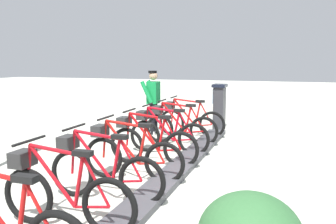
{
  "coord_description": "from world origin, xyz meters",
  "views": [
    {
      "loc": [
        -1.75,
        5.14,
        1.89
      ],
      "look_at": [
        0.5,
        -1.36,
        0.9
      ],
      "focal_mm": 37.48,
      "sensor_mm": 36.0,
      "label": 1
    }
  ],
  "objects_px": {
    "bike_docked_4": "(129,154)",
    "worker_near_rack": "(153,100)",
    "bike_docked_2": "(165,133)",
    "bike_docked_6": "(61,193)",
    "bike_docked_3": "(149,142)",
    "bike_docked_0": "(189,120)",
    "bike_docked_1": "(178,126)",
    "bike_docked_5": "(101,170)",
    "payment_kiosk": "(219,106)"
  },
  "relations": [
    {
      "from": "bike_docked_0",
      "to": "bike_docked_2",
      "type": "distance_m",
      "value": 1.76
    },
    {
      "from": "bike_docked_3",
      "to": "bike_docked_5",
      "type": "bearing_deg",
      "value": 90.0
    },
    {
      "from": "payment_kiosk",
      "to": "worker_near_rack",
      "type": "height_order",
      "value": "worker_near_rack"
    },
    {
      "from": "bike_docked_5",
      "to": "bike_docked_6",
      "type": "xyz_separation_m",
      "value": [
        0.0,
        0.88,
        0.0
      ]
    },
    {
      "from": "bike_docked_1",
      "to": "bike_docked_6",
      "type": "xyz_separation_m",
      "value": [
        0.0,
        4.41,
        0.0
      ]
    },
    {
      "from": "bike_docked_0",
      "to": "bike_docked_6",
      "type": "xyz_separation_m",
      "value": [
        0.0,
        5.29,
        0.0
      ]
    },
    {
      "from": "bike_docked_0",
      "to": "worker_near_rack",
      "type": "bearing_deg",
      "value": 2.9
    },
    {
      "from": "bike_docked_2",
      "to": "bike_docked_3",
      "type": "distance_m",
      "value": 0.88
    },
    {
      "from": "bike_docked_3",
      "to": "worker_near_rack",
      "type": "relative_size",
      "value": 1.04
    },
    {
      "from": "bike_docked_5",
      "to": "worker_near_rack",
      "type": "height_order",
      "value": "worker_near_rack"
    },
    {
      "from": "bike_docked_0",
      "to": "bike_docked_4",
      "type": "relative_size",
      "value": 1.0
    },
    {
      "from": "bike_docked_4",
      "to": "worker_near_rack",
      "type": "height_order",
      "value": "worker_near_rack"
    },
    {
      "from": "bike_docked_1",
      "to": "bike_docked_5",
      "type": "relative_size",
      "value": 1.0
    },
    {
      "from": "bike_docked_0",
      "to": "bike_docked_6",
      "type": "height_order",
      "value": "same"
    },
    {
      "from": "bike_docked_3",
      "to": "bike_docked_6",
      "type": "bearing_deg",
      "value": 90.0
    },
    {
      "from": "bike_docked_0",
      "to": "bike_docked_1",
      "type": "height_order",
      "value": "same"
    },
    {
      "from": "bike_docked_3",
      "to": "bike_docked_4",
      "type": "distance_m",
      "value": 0.88
    },
    {
      "from": "bike_docked_3",
      "to": "bike_docked_4",
      "type": "xyz_separation_m",
      "value": [
        0.0,
        0.88,
        0.0
      ]
    },
    {
      "from": "bike_docked_1",
      "to": "bike_docked_5",
      "type": "xyz_separation_m",
      "value": [
        0.0,
        3.53,
        0.0
      ]
    },
    {
      "from": "bike_docked_6",
      "to": "worker_near_rack",
      "type": "height_order",
      "value": "worker_near_rack"
    },
    {
      "from": "bike_docked_6",
      "to": "bike_docked_5",
      "type": "bearing_deg",
      "value": -90.0
    },
    {
      "from": "bike_docked_4",
      "to": "worker_near_rack",
      "type": "xyz_separation_m",
      "value": [
        0.95,
        -3.48,
        0.48
      ]
    },
    {
      "from": "bike_docked_3",
      "to": "bike_docked_0",
      "type": "bearing_deg",
      "value": -90.0
    },
    {
      "from": "bike_docked_1",
      "to": "bike_docked_4",
      "type": "relative_size",
      "value": 1.0
    },
    {
      "from": "bike_docked_5",
      "to": "bike_docked_0",
      "type": "bearing_deg",
      "value": -90.0
    },
    {
      "from": "bike_docked_0",
      "to": "bike_docked_3",
      "type": "relative_size",
      "value": 1.0
    },
    {
      "from": "bike_docked_0",
      "to": "worker_near_rack",
      "type": "xyz_separation_m",
      "value": [
        0.95,
        0.05,
        0.48
      ]
    },
    {
      "from": "bike_docked_0",
      "to": "bike_docked_3",
      "type": "distance_m",
      "value": 2.64
    },
    {
      "from": "bike_docked_0",
      "to": "bike_docked_5",
      "type": "bearing_deg",
      "value": 90.0
    },
    {
      "from": "bike_docked_4",
      "to": "worker_near_rack",
      "type": "relative_size",
      "value": 1.04
    },
    {
      "from": "bike_docked_0",
      "to": "bike_docked_1",
      "type": "distance_m",
      "value": 0.88
    },
    {
      "from": "bike_docked_5",
      "to": "bike_docked_6",
      "type": "height_order",
      "value": "same"
    },
    {
      "from": "bike_docked_1",
      "to": "bike_docked_3",
      "type": "distance_m",
      "value": 1.76
    },
    {
      "from": "bike_docked_0",
      "to": "bike_docked_4",
      "type": "xyz_separation_m",
      "value": [
        0.0,
        3.53,
        0.0
      ]
    },
    {
      "from": "bike_docked_2",
      "to": "bike_docked_6",
      "type": "bearing_deg",
      "value": 90.0
    },
    {
      "from": "bike_docked_1",
      "to": "bike_docked_6",
      "type": "relative_size",
      "value": 1.0
    },
    {
      "from": "bike_docked_0",
      "to": "worker_near_rack",
      "type": "height_order",
      "value": "worker_near_rack"
    },
    {
      "from": "bike_docked_2",
      "to": "bike_docked_5",
      "type": "bearing_deg",
      "value": 90.0
    },
    {
      "from": "bike_docked_4",
      "to": "bike_docked_5",
      "type": "height_order",
      "value": "same"
    },
    {
      "from": "payment_kiosk",
      "to": "bike_docked_2",
      "type": "bearing_deg",
      "value": 78.71
    },
    {
      "from": "payment_kiosk",
      "to": "bike_docked_1",
      "type": "distance_m",
      "value": 2.08
    },
    {
      "from": "bike_docked_5",
      "to": "worker_near_rack",
      "type": "distance_m",
      "value": 4.49
    },
    {
      "from": "bike_docked_6",
      "to": "worker_near_rack",
      "type": "xyz_separation_m",
      "value": [
        0.95,
        -5.24,
        0.48
      ]
    },
    {
      "from": "bike_docked_3",
      "to": "bike_docked_5",
      "type": "height_order",
      "value": "same"
    },
    {
      "from": "worker_near_rack",
      "to": "bike_docked_2",
      "type": "bearing_deg",
      "value": 118.89
    },
    {
      "from": "bike_docked_4",
      "to": "bike_docked_6",
      "type": "height_order",
      "value": "same"
    },
    {
      "from": "payment_kiosk",
      "to": "bike_docked_5",
      "type": "distance_m",
      "value": 5.54
    },
    {
      "from": "bike_docked_2",
      "to": "bike_docked_3",
      "type": "height_order",
      "value": "same"
    },
    {
      "from": "payment_kiosk",
      "to": "bike_docked_5",
      "type": "relative_size",
      "value": 0.74
    },
    {
      "from": "payment_kiosk",
      "to": "bike_docked_0",
      "type": "distance_m",
      "value": 1.26
    }
  ]
}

